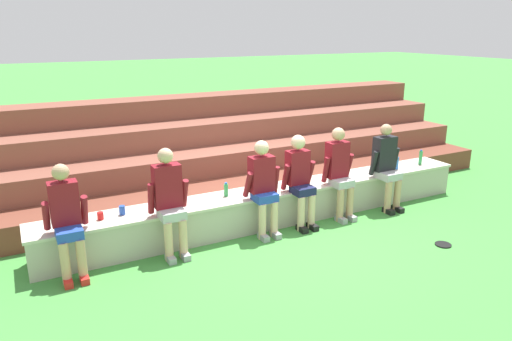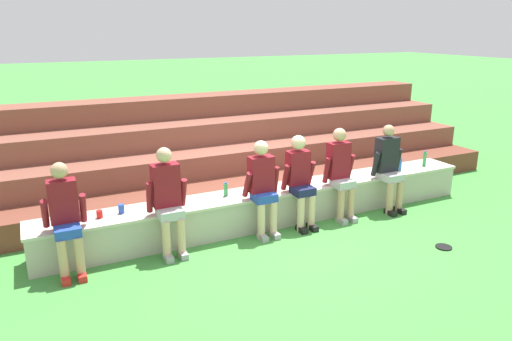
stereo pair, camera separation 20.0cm
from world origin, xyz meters
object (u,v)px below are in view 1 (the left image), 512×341
object	(u,v)px
person_left_of_center	(169,199)
water_bottle_mid_left	(226,190)
person_far_right	(339,170)
plastic_cup_left_end	(122,210)
plastic_cup_right_end	(100,216)
person_far_left	(67,218)
water_bottle_center_gap	(421,158)
person_rightmost_edge	(387,165)
water_bottle_near_left	(396,163)
person_center	(263,185)
frisbee	(443,245)
person_right_of_center	(300,178)

from	to	relation	value
person_left_of_center	water_bottle_mid_left	size ratio (longest dim) A/B	6.96
person_far_right	plastic_cup_left_end	size ratio (longest dim) A/B	11.66
person_far_right	plastic_cup_right_end	distance (m)	3.65
water_bottle_mid_left	plastic_cup_left_end	bearing A→B (deg)	-179.10
person_far_left	plastic_cup_left_end	distance (m)	0.81
person_left_of_center	water_bottle_center_gap	xyz separation A→B (m)	(4.82, 0.28, -0.11)
person_rightmost_edge	water_bottle_center_gap	size ratio (longest dim) A/B	5.28
water_bottle_near_left	plastic_cup_right_end	world-z (taller)	water_bottle_near_left
person_far_left	person_center	size ratio (longest dim) A/B	1.00
person_rightmost_edge	frisbee	distance (m)	1.71
water_bottle_center_gap	person_left_of_center	bearing A→B (deg)	-176.73
person_center	plastic_cup_left_end	size ratio (longest dim) A/B	11.30
water_bottle_center_gap	frisbee	bearing A→B (deg)	-126.67
person_rightmost_edge	water_bottle_mid_left	distance (m)	2.78
person_center	water_bottle_center_gap	xyz separation A→B (m)	(3.42, 0.29, -0.09)
person_left_of_center	frisbee	xyz separation A→B (m)	(3.47, -1.54, -0.78)
water_bottle_mid_left	plastic_cup_left_end	distance (m)	1.53
water_bottle_near_left	water_bottle_mid_left	world-z (taller)	water_bottle_near_left
person_center	person_far_left	bearing A→B (deg)	179.56
person_center	person_right_of_center	distance (m)	0.65
water_bottle_center_gap	plastic_cup_left_end	xyz separation A→B (m)	(-5.38, 0.06, -0.07)
water_bottle_center_gap	person_far_left	bearing A→B (deg)	-177.46
person_far_left	frisbee	bearing A→B (deg)	-18.08
person_left_of_center	frisbee	distance (m)	3.87
person_center	person_far_right	xyz separation A→B (m)	(1.39, 0.04, 0.02)
water_bottle_center_gap	plastic_cup_right_end	world-z (taller)	water_bottle_center_gap
water_bottle_mid_left	plastic_cup_right_end	distance (m)	1.82
person_far_right	water_bottle_mid_left	distance (m)	1.85
plastic_cup_right_end	person_far_left	bearing A→B (deg)	-145.52
person_far_left	water_bottle_center_gap	bearing A→B (deg)	2.54
person_center	water_bottle_center_gap	distance (m)	3.43
frisbee	plastic_cup_right_end	bearing A→B (deg)	156.86
person_rightmost_edge	water_bottle_center_gap	xyz separation A→B (m)	(1.10, 0.31, -0.09)
plastic_cup_left_end	person_center	bearing A→B (deg)	-10.23
plastic_cup_right_end	frisbee	bearing A→B (deg)	-23.14
person_right_of_center	plastic_cup_left_end	size ratio (longest dim) A/B	11.32
water_bottle_mid_left	plastic_cup_right_end	world-z (taller)	water_bottle_mid_left
water_bottle_mid_left	water_bottle_center_gap	bearing A→B (deg)	-1.29
plastic_cup_left_end	frisbee	xyz separation A→B (m)	(4.02, -1.88, -0.60)
person_far_left	water_bottle_mid_left	distance (m)	2.28
person_far_left	water_bottle_mid_left	xyz separation A→B (m)	(2.25, 0.36, -0.11)
person_right_of_center	plastic_cup_left_end	world-z (taller)	person_right_of_center
person_right_of_center	water_bottle_center_gap	distance (m)	2.78
water_bottle_center_gap	plastic_cup_left_end	size ratio (longest dim) A/B	2.18
person_far_right	person_rightmost_edge	size ratio (longest dim) A/B	1.01
person_rightmost_edge	water_bottle_near_left	size ratio (longest dim) A/B	6.05
person_left_of_center	plastic_cup_right_end	xyz separation A→B (m)	(-0.85, 0.30, -0.19)
person_far_left	water_bottle_center_gap	world-z (taller)	person_far_left
person_center	plastic_cup_right_end	bearing A→B (deg)	171.99
person_far_right	frisbee	size ratio (longest dim) A/B	6.47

